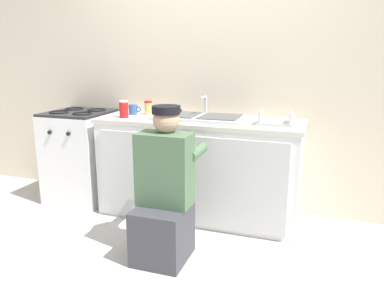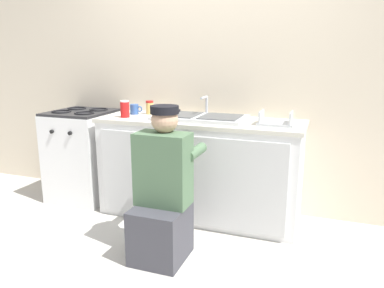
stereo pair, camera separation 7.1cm
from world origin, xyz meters
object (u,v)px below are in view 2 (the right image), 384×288
(stove_range, at_px, (83,155))
(dish_rack_tray, at_px, (276,122))
(soda_cup_red, at_px, (125,109))
(sink_double_basin, at_px, (200,117))
(plumber_person, at_px, (162,197))
(condiment_jar, at_px, (150,107))
(coffee_mug, at_px, (135,109))

(stove_range, xyz_separation_m, dish_rack_tray, (1.92, -0.04, 0.46))
(stove_range, xyz_separation_m, soda_cup_red, (0.58, -0.13, 0.52))
(stove_range, bearing_deg, sink_double_basin, 0.10)
(sink_double_basin, xyz_separation_m, plumber_person, (-0.01, -0.79, -0.45))
(soda_cup_red, height_order, condiment_jar, soda_cup_red)
(plumber_person, relative_size, dish_rack_tray, 3.94)
(stove_range, height_order, coffee_mug, coffee_mug)
(sink_double_basin, height_order, plumber_person, plumber_person)
(coffee_mug, bearing_deg, soda_cup_red, -87.89)
(plumber_person, distance_m, soda_cup_red, 1.06)
(dish_rack_tray, bearing_deg, soda_cup_red, -175.83)
(sink_double_basin, bearing_deg, coffee_mug, 175.23)
(sink_double_basin, distance_m, condiment_jar, 0.56)
(plumber_person, height_order, coffee_mug, plumber_person)
(sink_double_basin, relative_size, stove_range, 0.87)
(dish_rack_tray, distance_m, condiment_jar, 1.22)
(sink_double_basin, xyz_separation_m, stove_range, (-1.25, -0.00, -0.46))
(soda_cup_red, relative_size, condiment_jar, 1.19)
(sink_double_basin, relative_size, dish_rack_tray, 2.86)
(dish_rack_tray, bearing_deg, stove_range, 178.90)
(plumber_person, height_order, dish_rack_tray, plumber_person)
(sink_double_basin, bearing_deg, plumber_person, -90.46)
(condiment_jar, bearing_deg, dish_rack_tray, -7.18)
(dish_rack_tray, xyz_separation_m, soda_cup_red, (-1.33, -0.10, 0.05))
(sink_double_basin, xyz_separation_m, coffee_mug, (-0.68, 0.06, 0.03))
(stove_range, distance_m, dish_rack_tray, 1.97)
(condiment_jar, height_order, coffee_mug, condiment_jar)
(plumber_person, bearing_deg, condiment_jar, 120.75)
(sink_double_basin, relative_size, condiment_jar, 6.25)
(stove_range, relative_size, plumber_person, 0.83)
(dish_rack_tray, height_order, coffee_mug, dish_rack_tray)
(sink_double_basin, xyz_separation_m, soda_cup_red, (-0.67, -0.14, 0.06))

